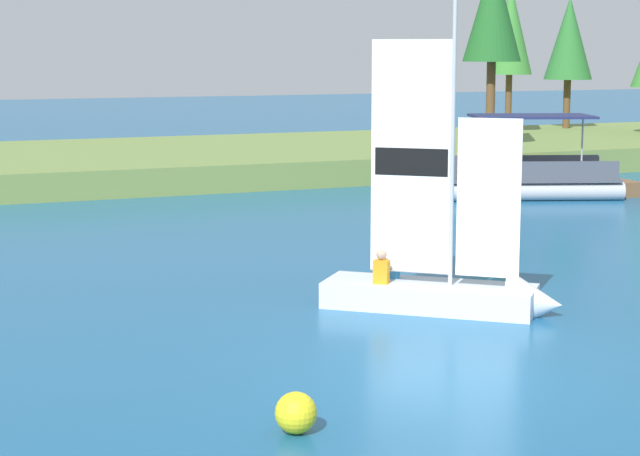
{
  "coord_description": "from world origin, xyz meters",
  "views": [
    {
      "loc": [
        -7.97,
        -14.24,
        4.87
      ],
      "look_at": [
        1.03,
        7.01,
        1.2
      ],
      "focal_mm": 63.08,
      "sensor_mm": 36.0,
      "label": 1
    }
  ],
  "objects_px": {
    "pontoon_boat": "(530,177)",
    "wooden_dock": "(560,180)",
    "shoreline_tree_midleft": "(493,10)",
    "shoreline_tree_centre": "(510,30)",
    "shoreline_tree_midright": "(569,39)",
    "channel_buoy": "(296,413)",
    "sailboat": "(462,287)"
  },
  "relations": [
    {
      "from": "pontoon_boat",
      "to": "wooden_dock",
      "type": "bearing_deg",
      "value": 56.79
    },
    {
      "from": "shoreline_tree_midleft",
      "to": "shoreline_tree_centre",
      "type": "relative_size",
      "value": 1.1
    },
    {
      "from": "wooden_dock",
      "to": "pontoon_boat",
      "type": "distance_m",
      "value": 3.24
    },
    {
      "from": "shoreline_tree_midright",
      "to": "pontoon_boat",
      "type": "height_order",
      "value": "shoreline_tree_midright"
    },
    {
      "from": "wooden_dock",
      "to": "channel_buoy",
      "type": "height_order",
      "value": "channel_buoy"
    },
    {
      "from": "shoreline_tree_midleft",
      "to": "sailboat",
      "type": "relative_size",
      "value": 1.24
    },
    {
      "from": "shoreline_tree_centre",
      "to": "pontoon_boat",
      "type": "height_order",
      "value": "shoreline_tree_centre"
    },
    {
      "from": "shoreline_tree_midright",
      "to": "channel_buoy",
      "type": "relative_size",
      "value": 11.95
    },
    {
      "from": "wooden_dock",
      "to": "pontoon_boat",
      "type": "bearing_deg",
      "value": -143.21
    },
    {
      "from": "shoreline_tree_centre",
      "to": "channel_buoy",
      "type": "height_order",
      "value": "shoreline_tree_centre"
    },
    {
      "from": "shoreline_tree_midright",
      "to": "wooden_dock",
      "type": "bearing_deg",
      "value": -125.78
    },
    {
      "from": "shoreline_tree_centre",
      "to": "channel_buoy",
      "type": "distance_m",
      "value": 41.05
    },
    {
      "from": "shoreline_tree_centre",
      "to": "wooden_dock",
      "type": "height_order",
      "value": "shoreline_tree_centre"
    },
    {
      "from": "wooden_dock",
      "to": "sailboat",
      "type": "distance_m",
      "value": 20.24
    },
    {
      "from": "shoreline_tree_midleft",
      "to": "channel_buoy",
      "type": "height_order",
      "value": "shoreline_tree_midleft"
    },
    {
      "from": "wooden_dock",
      "to": "shoreline_tree_centre",
      "type": "bearing_deg",
      "value": 65.67
    },
    {
      "from": "shoreline_tree_midleft",
      "to": "shoreline_tree_centre",
      "type": "height_order",
      "value": "shoreline_tree_midleft"
    },
    {
      "from": "shoreline_tree_midleft",
      "to": "shoreline_tree_midright",
      "type": "distance_m",
      "value": 12.48
    },
    {
      "from": "shoreline_tree_midright",
      "to": "sailboat",
      "type": "bearing_deg",
      "value": -128.12
    },
    {
      "from": "shoreline_tree_midleft",
      "to": "wooden_dock",
      "type": "relative_size",
      "value": 1.11
    },
    {
      "from": "shoreline_tree_midleft",
      "to": "channel_buoy",
      "type": "distance_m",
      "value": 33.01
    },
    {
      "from": "shoreline_tree_midleft",
      "to": "shoreline_tree_centre",
      "type": "distance_m",
      "value": 8.28
    },
    {
      "from": "shoreline_tree_midleft",
      "to": "sailboat",
      "type": "xyz_separation_m",
      "value": [
        -13.56,
        -21.2,
        -5.97
      ]
    },
    {
      "from": "shoreline_tree_midright",
      "to": "pontoon_boat",
      "type": "xyz_separation_m",
      "value": [
        -12.53,
        -15.74,
        -4.72
      ]
    },
    {
      "from": "shoreline_tree_midleft",
      "to": "channel_buoy",
      "type": "relative_size",
      "value": 14.03
    },
    {
      "from": "shoreline_tree_midright",
      "to": "sailboat",
      "type": "xyz_separation_m",
      "value": [
        -22.99,
        -29.3,
        -4.93
      ]
    },
    {
      "from": "shoreline_tree_centre",
      "to": "wooden_dock",
      "type": "bearing_deg",
      "value": -114.33
    },
    {
      "from": "pontoon_boat",
      "to": "channel_buoy",
      "type": "distance_m",
      "value": 24.5
    },
    {
      "from": "shoreline_tree_centre",
      "to": "pontoon_boat",
      "type": "bearing_deg",
      "value": -119.77
    },
    {
      "from": "wooden_dock",
      "to": "shoreline_tree_midleft",
      "type": "bearing_deg",
      "value": 84.71
    },
    {
      "from": "pontoon_boat",
      "to": "shoreline_tree_midleft",
      "type": "bearing_deg",
      "value": 87.9
    },
    {
      "from": "channel_buoy",
      "to": "shoreline_tree_midright",
      "type": "bearing_deg",
      "value": 50.49
    }
  ]
}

